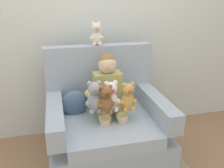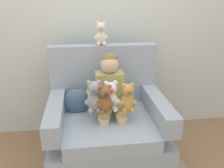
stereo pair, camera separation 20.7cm
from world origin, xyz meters
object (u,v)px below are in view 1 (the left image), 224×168
(plush_white, at_px, (111,97))
(plush_honey, at_px, (128,97))
(plush_brown, at_px, (106,100))
(seated_child, at_px, (109,93))
(plush_grey, at_px, (95,98))
(plush_cream_on_backrest, at_px, (96,34))
(throw_pillow, at_px, (75,103))
(armchair, at_px, (106,127))

(plush_white, distance_m, plush_honey, 0.15)
(plush_brown, bearing_deg, seated_child, 90.98)
(plush_grey, bearing_deg, plush_cream_on_backrest, 82.84)
(seated_child, bearing_deg, plush_white, -95.92)
(plush_brown, height_order, throw_pillow, plush_brown)
(seated_child, xyz_separation_m, plush_white, (-0.01, -0.14, 0.03))
(plush_cream_on_backrest, bearing_deg, plush_white, -89.32)
(seated_child, distance_m, plush_grey, 0.21)
(seated_child, bearing_deg, armchair, -150.53)
(plush_brown, bearing_deg, throw_pillow, 152.34)
(plush_brown, xyz_separation_m, plush_cream_on_backrest, (0.01, 0.49, 0.48))
(plush_honey, xyz_separation_m, plush_cream_on_backrest, (-0.19, 0.47, 0.48))
(armchair, xyz_separation_m, plush_white, (0.02, -0.12, 0.37))
(armchair, relative_size, plush_grey, 3.71)
(plush_grey, distance_m, throw_pillow, 0.31)
(plush_honey, relative_size, plush_cream_on_backrest, 1.15)
(seated_child, distance_m, plush_brown, 0.19)
(plush_grey, distance_m, plush_cream_on_backrest, 0.65)
(throw_pillow, bearing_deg, armchair, -22.73)
(armchair, distance_m, throw_pillow, 0.38)
(plush_grey, xyz_separation_m, plush_cream_on_backrest, (0.10, 0.44, 0.47))
(throw_pillow, bearing_deg, plush_cream_on_backrest, 38.35)
(plush_brown, distance_m, plush_cream_on_backrest, 0.69)
(plush_brown, relative_size, plush_cream_on_backrest, 1.15)
(plush_white, height_order, plush_honey, plush_white)
(plush_brown, distance_m, throw_pillow, 0.40)
(armchair, distance_m, plush_cream_on_backrest, 0.90)
(plush_cream_on_backrest, relative_size, throw_pillow, 0.88)
(seated_child, height_order, throw_pillow, seated_child)
(armchair, bearing_deg, plush_honey, -41.52)
(plush_grey, height_order, plush_honey, plush_grey)
(plush_honey, relative_size, throw_pillow, 1.01)
(plush_white, bearing_deg, armchair, 105.73)
(plush_white, height_order, throw_pillow, plush_white)
(armchair, relative_size, throw_pillow, 4.15)
(plush_grey, xyz_separation_m, throw_pillow, (-0.16, 0.23, -0.14))
(seated_child, xyz_separation_m, plush_cream_on_backrest, (-0.05, 0.30, 0.50))
(seated_child, bearing_deg, plush_cream_on_backrest, 99.82)
(plush_white, bearing_deg, plush_brown, -135.87)
(plush_honey, height_order, throw_pillow, plush_honey)
(plush_white, distance_m, plush_grey, 0.14)
(plush_grey, bearing_deg, throw_pillow, 130.22)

